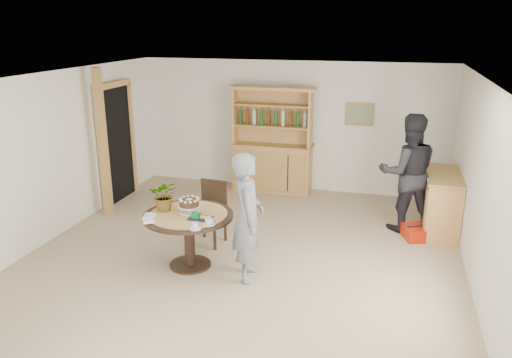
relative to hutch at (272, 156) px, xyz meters
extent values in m
plane|color=tan|center=(0.30, -3.24, -0.69)|extent=(7.00, 7.00, 0.00)
cube|color=white|center=(0.30, 0.26, 0.56)|extent=(6.00, 0.04, 2.50)
cube|color=white|center=(0.30, -6.74, 0.56)|extent=(6.00, 0.04, 2.50)
cube|color=white|center=(-2.70, -3.24, 0.56)|extent=(0.04, 7.00, 2.50)
cube|color=white|center=(3.30, -3.24, 0.56)|extent=(0.04, 7.00, 2.50)
cube|color=white|center=(0.30, -3.24, 1.81)|extent=(6.00, 7.00, 0.04)
cube|color=#B08D4A|center=(1.60, 0.23, 0.86)|extent=(0.52, 0.03, 0.42)
cube|color=#59724C|center=(1.60, 0.21, 0.86)|extent=(0.44, 0.02, 0.34)
cube|color=black|center=(-2.64, -1.24, 0.36)|extent=(0.10, 0.90, 2.10)
cube|color=tan|center=(-2.62, -1.74, 0.36)|extent=(0.12, 0.10, 2.10)
cube|color=tan|center=(-2.62, -0.74, 0.36)|extent=(0.12, 0.10, 2.10)
cube|color=tan|center=(-2.62, -1.24, 1.44)|extent=(0.12, 1.10, 0.10)
cube|color=#B08D4A|center=(-2.40, -2.04, 0.56)|extent=(0.12, 0.12, 2.50)
cube|color=tan|center=(0.00, 0.00, -0.24)|extent=(1.50, 0.50, 0.90)
cube|color=#B08D4A|center=(0.00, 0.00, 0.23)|extent=(1.56, 0.54, 0.04)
cube|color=tan|center=(0.00, 0.10, 0.78)|extent=(1.50, 0.04, 1.06)
cube|color=tan|center=(-0.73, -0.05, 0.78)|extent=(0.04, 0.34, 1.06)
cube|color=tan|center=(0.73, -0.05, 0.78)|extent=(0.04, 0.34, 1.06)
cube|color=#B08D4A|center=(0.00, -0.05, 0.61)|extent=(1.44, 0.32, 0.03)
cube|color=#B08D4A|center=(0.00, -0.05, 1.01)|extent=(1.44, 0.32, 0.03)
cube|color=tan|center=(0.00, -0.05, 1.32)|extent=(1.62, 0.40, 0.06)
cylinder|color=#194C1E|center=(-0.56, -0.05, 0.77)|extent=(0.07, 0.07, 0.28)
cylinder|color=#4C2D14|center=(-0.40, -0.05, 0.77)|extent=(0.07, 0.07, 0.28)
cylinder|color=#B2BFB2|center=(-0.24, -0.05, 0.77)|extent=(0.07, 0.07, 0.28)
cylinder|color=#194C1E|center=(-0.08, -0.05, 0.77)|extent=(0.07, 0.07, 0.28)
cylinder|color=#4C2D14|center=(0.08, -0.05, 0.77)|extent=(0.07, 0.07, 0.28)
cylinder|color=#B2BFB2|center=(0.24, -0.05, 0.77)|extent=(0.07, 0.07, 0.28)
cylinder|color=#194C1E|center=(0.40, -0.05, 0.77)|extent=(0.07, 0.07, 0.28)
cylinder|color=#4C2D14|center=(0.56, -0.05, 0.77)|extent=(0.07, 0.07, 0.28)
cube|color=tan|center=(3.04, -1.24, -0.24)|extent=(0.50, 1.20, 0.90)
cube|color=#B08D4A|center=(3.04, -1.24, 0.23)|extent=(0.54, 1.26, 0.04)
cylinder|color=black|center=(-0.32, -3.43, 0.04)|extent=(1.20, 1.20, 0.04)
cylinder|color=black|center=(-0.32, -3.43, -0.33)|extent=(0.14, 0.14, 0.70)
cylinder|color=black|center=(-0.32, -3.43, -0.67)|extent=(0.56, 0.56, 0.03)
cylinder|color=tan|center=(-0.32, -3.43, 0.07)|extent=(1.04, 1.04, 0.01)
cube|color=black|center=(-0.32, -2.68, -0.24)|extent=(0.47, 0.47, 0.04)
cube|color=black|center=(-0.29, -2.49, 0.01)|extent=(0.42, 0.08, 0.46)
cube|color=black|center=(-0.29, -2.49, 0.23)|extent=(0.42, 0.09, 0.05)
cube|color=black|center=(-0.51, -2.84, -0.47)|extent=(0.03, 0.04, 0.44)
cube|color=black|center=(-0.16, -2.88, -0.47)|extent=(0.04, 0.04, 0.44)
cube|color=black|center=(-0.47, -2.48, -0.47)|extent=(0.03, 0.03, 0.44)
cube|color=black|center=(-0.12, -2.52, -0.47)|extent=(0.04, 0.03, 0.44)
cylinder|color=white|center=(-0.32, -3.38, 0.08)|extent=(0.28, 0.28, 0.01)
cylinder|color=white|center=(-0.32, -3.38, 0.12)|extent=(0.05, 0.05, 0.08)
cylinder|color=white|center=(-0.32, -3.38, 0.16)|extent=(0.30, 0.30, 0.01)
cylinder|color=#492D14|center=(-0.32, -3.38, 0.21)|extent=(0.26, 0.26, 0.09)
cylinder|color=white|center=(-0.32, -3.38, 0.26)|extent=(0.08, 0.08, 0.01)
sphere|color=white|center=(-0.20, -3.38, 0.26)|extent=(0.04, 0.04, 0.04)
sphere|color=white|center=(-0.21, -3.32, 0.26)|extent=(0.04, 0.04, 0.04)
sphere|color=white|center=(-0.26, -3.28, 0.26)|extent=(0.04, 0.04, 0.04)
sphere|color=white|center=(-0.32, -3.26, 0.26)|extent=(0.04, 0.04, 0.04)
sphere|color=white|center=(-0.38, -3.28, 0.26)|extent=(0.04, 0.04, 0.04)
sphere|color=white|center=(-0.42, -3.32, 0.26)|extent=(0.04, 0.04, 0.04)
sphere|color=white|center=(-0.44, -3.38, 0.26)|extent=(0.04, 0.04, 0.04)
sphere|color=white|center=(-0.42, -3.44, 0.26)|extent=(0.04, 0.04, 0.04)
sphere|color=white|center=(-0.38, -3.48, 0.26)|extent=(0.04, 0.04, 0.04)
sphere|color=white|center=(-0.32, -3.50, 0.26)|extent=(0.04, 0.04, 0.04)
sphere|color=white|center=(-0.26, -3.48, 0.26)|extent=(0.04, 0.04, 0.04)
sphere|color=white|center=(-0.21, -3.44, 0.26)|extent=(0.04, 0.04, 0.04)
imported|color=#3F7233|center=(-0.67, -3.38, 0.28)|extent=(0.47, 0.44, 0.42)
cube|color=black|center=(-0.10, -3.55, 0.08)|extent=(0.30, 0.20, 0.01)
cube|color=#0C7030|center=(-0.16, -3.55, 0.11)|extent=(0.10, 0.10, 0.06)
cube|color=#0C7030|center=(-0.16, -3.55, 0.15)|extent=(0.11, 0.02, 0.01)
cylinder|color=silver|center=(0.08, -3.71, 0.08)|extent=(0.15, 0.15, 0.01)
imported|color=silver|center=(0.08, -3.71, 0.12)|extent=(0.10, 0.10, 0.08)
cylinder|color=silver|center=(-0.04, -3.88, 0.08)|extent=(0.15, 0.15, 0.01)
imported|color=silver|center=(-0.04, -3.88, 0.12)|extent=(0.08, 0.08, 0.07)
cube|color=white|center=(-0.77, -3.63, 0.09)|extent=(0.14, 0.08, 0.03)
cube|color=white|center=(-0.74, -3.75, 0.09)|extent=(0.16, 0.11, 0.03)
cube|color=white|center=(-0.68, -3.85, 0.09)|extent=(0.16, 0.14, 0.03)
imported|color=slate|center=(0.53, -3.53, 0.15)|extent=(0.57, 0.70, 1.67)
imported|color=black|center=(2.49, -1.33, 0.25)|extent=(1.04, 0.89, 1.88)
cube|color=red|center=(2.80, -1.64, -0.59)|extent=(0.70, 0.58, 0.20)
cube|color=black|center=(2.80, -1.64, -0.48)|extent=(0.54, 0.23, 0.01)
camera|label=1|loc=(2.18, -9.12, 2.49)|focal=35.00mm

